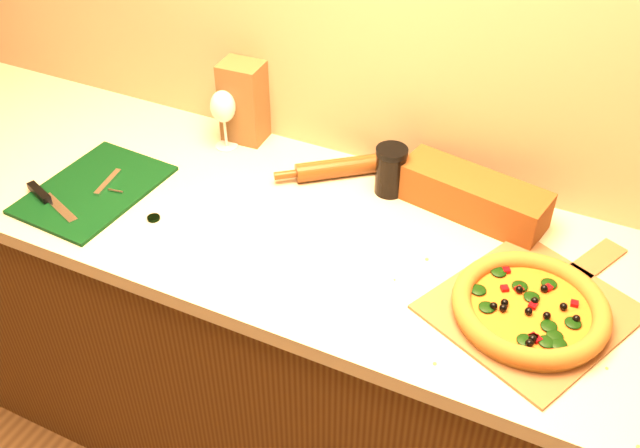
{
  "coord_description": "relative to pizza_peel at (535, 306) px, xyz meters",
  "views": [
    {
      "loc": [
        0.53,
        0.25,
        1.98
      ],
      "look_at": [
        -0.02,
        1.38,
        0.96
      ],
      "focal_mm": 40.0,
      "sensor_mm": 36.0,
      "label": 1
    }
  ],
  "objects": [
    {
      "name": "bread_bag",
      "position": [
        -0.22,
        0.26,
        0.05
      ],
      "size": [
        0.38,
        0.18,
        0.1
      ],
      "primitive_type": "cube",
      "rotation": [
        0.0,
        0.0,
        -0.19
      ],
      "color": "brown",
      "rests_on": "countertop"
    },
    {
      "name": "dark_jar",
      "position": [
        -0.43,
        0.25,
        0.06
      ],
      "size": [
        0.08,
        0.08,
        0.13
      ],
      "color": "black",
      "rests_on": "countertop"
    },
    {
      "name": "bottle_cap",
      "position": [
        -0.9,
        -0.1,
        -0.0
      ],
      "size": [
        0.04,
        0.04,
        0.01
      ],
      "primitive_type": "cylinder",
      "rotation": [
        0.0,
        0.0,
        -0.25
      ],
      "color": "black",
      "rests_on": "countertop"
    },
    {
      "name": "cutting_board",
      "position": [
        -1.11,
        -0.08,
        0.0
      ],
      "size": [
        0.29,
        0.37,
        0.03
      ],
      "rotation": [
        0.0,
        0.0,
        -0.06
      ],
      "color": "black",
      "rests_on": "countertop"
    },
    {
      "name": "rolling_pin",
      "position": [
        -0.56,
        0.27,
        0.02
      ],
      "size": [
        0.3,
        0.24,
        0.05
      ],
      "rotation": [
        0.0,
        0.0,
        0.67
      ],
      "color": "#5E2C10",
      "rests_on": "countertop"
    },
    {
      "name": "cabinet",
      "position": [
        -0.48,
        0.04,
        -0.47
      ],
      "size": [
        2.8,
        0.65,
        0.86
      ],
      "primitive_type": "cube",
      "color": "#44250E",
      "rests_on": "ground"
    },
    {
      "name": "wine_glass",
      "position": [
        -0.91,
        0.25,
        0.12
      ],
      "size": [
        0.07,
        0.07,
        0.17
      ],
      "color": "silver",
      "rests_on": "countertop"
    },
    {
      "name": "pizza",
      "position": [
        -0.01,
        -0.03,
        0.02
      ],
      "size": [
        0.32,
        0.32,
        0.05
      ],
      "color": "#C27C30",
      "rests_on": "pizza_peel"
    },
    {
      "name": "paper_bag",
      "position": [
        -0.88,
        0.32,
        0.11
      ],
      "size": [
        0.12,
        0.1,
        0.23
      ],
      "primitive_type": "cube",
      "rotation": [
        0.0,
        0.0,
        0.05
      ],
      "color": "brown",
      "rests_on": "countertop"
    },
    {
      "name": "countertop",
      "position": [
        -0.48,
        0.04,
        -0.02
      ],
      "size": [
        2.84,
        0.68,
        0.04
      ],
      "primitive_type": "cube",
      "color": "#BFB595",
      "rests_on": "cabinet"
    },
    {
      "name": "pizza_peel",
      "position": [
        0.0,
        0.0,
        0.0
      ],
      "size": [
        0.47,
        0.55,
        0.01
      ],
      "rotation": [
        0.0,
        0.0,
        -0.43
      ],
      "color": "brown",
      "rests_on": "countertop"
    }
  ]
}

